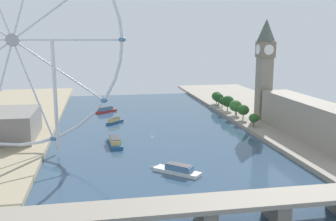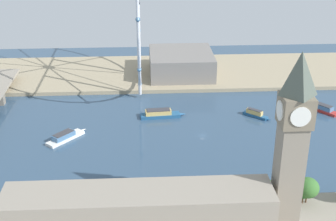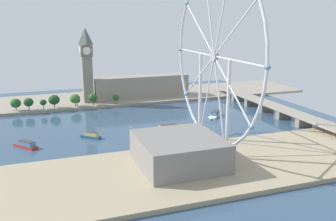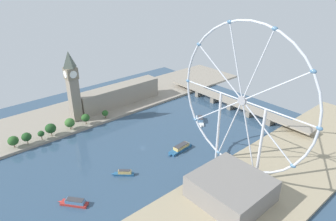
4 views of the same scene
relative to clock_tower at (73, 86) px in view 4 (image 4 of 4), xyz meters
name	(u,v)px [view 4 (image 4 of 4)]	position (x,y,z in m)	size (l,w,h in m)	color
ground_plane	(143,147)	(101.18, 25.08, -47.48)	(409.04, 409.04, 0.00)	#334C66
riverbank_left	(89,110)	(-18.34, 25.08, -45.98)	(90.00, 520.00, 3.00)	gray
riverbank_right	(233,207)	(220.70, 25.08, -45.98)	(90.00, 520.00, 3.00)	tan
clock_tower	(73,86)	(0.00, 0.00, 0.00)	(14.07, 14.07, 85.45)	gray
parliament_block	(120,95)	(-6.25, 66.56, -31.35)	(22.00, 117.13, 26.27)	gray
tree_row_embankment	(55,128)	(18.57, -34.34, -36.12)	(12.57, 115.98, 14.46)	#513823
ferris_wheel	(242,101)	(190.38, 65.78, 23.75)	(134.54, 3.20, 134.83)	silver
riverside_hall	(231,189)	(213.22, 30.14, -34.93)	(55.77, 53.52, 19.11)	gray
river_bridge	(232,103)	(101.18, 175.66, -39.72)	(221.04, 16.78, 10.58)	gray
tour_boat_0	(180,148)	(131.26, 51.69, -45.03)	(10.04, 33.11, 5.94)	#235684
tour_boat_1	(124,173)	(127.84, -16.29, -45.27)	(16.82, 18.03, 5.39)	#235684
tour_boat_2	(200,120)	(99.91, 114.49, -45.35)	(26.67, 24.47, 5.36)	white
tour_boat_3	(74,202)	(134.09, -67.65, -45.16)	(22.81, 19.34, 5.46)	#B22D28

